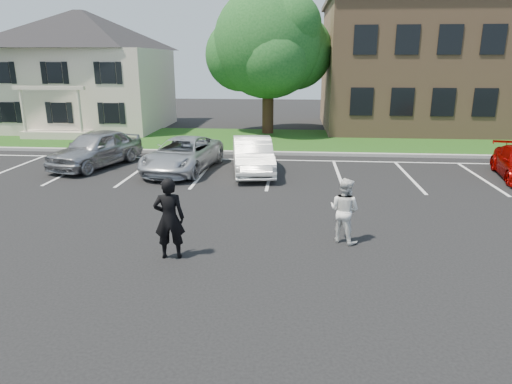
% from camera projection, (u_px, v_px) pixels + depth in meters
% --- Properties ---
extents(ground_plane, '(90.00, 90.00, 0.00)m').
position_uv_depth(ground_plane, '(253.00, 252.00, 11.15)').
color(ground_plane, black).
rests_on(ground_plane, ground).
extents(curb, '(40.00, 0.30, 0.15)m').
position_uv_depth(curb, '(275.00, 153.00, 22.61)').
color(curb, gray).
rests_on(curb, ground).
extents(grass_strip, '(44.00, 8.00, 0.08)m').
position_uv_depth(grass_strip, '(278.00, 140.00, 26.45)').
color(grass_strip, '#233F15').
rests_on(grass_strip, ground).
extents(stall_lines, '(34.00, 5.36, 0.01)m').
position_uv_depth(stall_lines, '(304.00, 169.00, 19.60)').
color(stall_lines, silver).
rests_on(stall_lines, ground).
extents(house, '(10.30, 9.22, 7.60)m').
position_uv_depth(house, '(85.00, 71.00, 30.24)').
color(house, beige).
rests_on(house, ground).
extents(office_building, '(22.40, 10.40, 8.30)m').
position_uv_depth(office_building, '(495.00, 66.00, 29.91)').
color(office_building, '#916C4C').
rests_on(office_building, ground).
extents(tree, '(7.80, 7.20, 8.80)m').
position_uv_depth(tree, '(270.00, 46.00, 27.50)').
color(tree, black).
rests_on(tree, ground).
extents(man_black_suit, '(0.78, 0.58, 1.95)m').
position_uv_depth(man_black_suit, '(169.00, 218.00, 10.61)').
color(man_black_suit, black).
rests_on(man_black_suit, ground).
extents(man_white_shirt, '(1.04, 0.99, 1.68)m').
position_uv_depth(man_white_shirt, '(344.00, 210.00, 11.61)').
color(man_white_shirt, white).
rests_on(man_white_shirt, ground).
extents(car_silver_west, '(3.26, 5.03, 1.59)m').
position_uv_depth(car_silver_west, '(96.00, 149.00, 19.93)').
color(car_silver_west, '#A0A0A5').
rests_on(car_silver_west, ground).
extents(car_silver_minivan, '(3.00, 5.27, 1.39)m').
position_uv_depth(car_silver_minivan, '(183.00, 155.00, 19.17)').
color(car_silver_minivan, '#B7B9BF').
rests_on(car_silver_minivan, ground).
extents(car_white_sedan, '(2.21, 4.60, 1.45)m').
position_uv_depth(car_white_sedan, '(253.00, 156.00, 18.81)').
color(car_white_sedan, white).
rests_on(car_white_sedan, ground).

